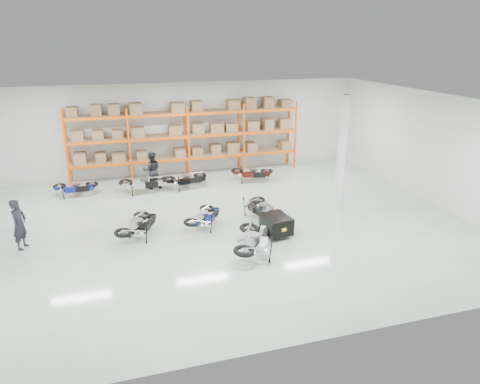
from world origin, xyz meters
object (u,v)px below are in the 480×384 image
object	(u,v)px
moto_touring_right	(261,205)
person_left	(19,224)
person_back	(152,170)
moto_back_d	(252,170)
moto_back_a	(75,185)
moto_silver_left	(254,236)
moto_back_c	(186,176)
moto_back_b	(143,180)
moto_blue_centre	(205,214)
moto_black_far_left	(139,222)
trailer	(276,224)

from	to	relation	value
moto_touring_right	person_left	size ratio (longest dim) A/B	1.04
moto_touring_right	person_back	size ratio (longest dim) A/B	1.03
moto_touring_right	moto_back_d	xyz separation A→B (m)	(1.05, 4.41, -0.01)
moto_back_a	person_back	size ratio (longest dim) A/B	0.95
moto_silver_left	moto_back_a	xyz separation A→B (m)	(-5.84, 7.29, -0.11)
moto_back_c	person_left	size ratio (longest dim) A/B	1.05
moto_back_a	moto_back_b	world-z (taller)	moto_back_b
moto_back_d	person_back	xyz separation A→B (m)	(-4.70, 0.30, 0.32)
moto_back_a	moto_back_d	distance (m)	8.03
moto_back_d	moto_blue_centre	bearing A→B (deg)	161.04
moto_blue_centre	person_left	size ratio (longest dim) A/B	0.98
moto_back_c	moto_back_d	world-z (taller)	moto_back_c
person_back	moto_back_c	bearing A→B (deg)	163.58
moto_black_far_left	moto_touring_right	size ratio (longest dim) A/B	1.02
moto_silver_left	moto_back_b	world-z (taller)	moto_silver_left
moto_black_far_left	trailer	xyz separation A→B (m)	(4.59, -1.28, -0.12)
moto_silver_left	person_left	xyz separation A→B (m)	(-7.18, 2.49, 0.25)
moto_touring_right	person_back	xyz separation A→B (m)	(-3.65, 4.71, 0.32)
moto_back_a	person_back	bearing A→B (deg)	-85.88
moto_touring_right	moto_back_a	distance (m)	8.38
moto_black_far_left	moto_back_b	distance (m)	4.61
moto_black_far_left	moto_back_a	world-z (taller)	moto_black_far_left
moto_blue_centre	moto_back_c	distance (m)	4.46
trailer	moto_back_c	size ratio (longest dim) A/B	0.99
moto_blue_centre	person_back	size ratio (longest dim) A/B	0.97
person_back	moto_black_far_left	bearing A→B (deg)	78.23
moto_touring_right	moto_back_d	world-z (taller)	moto_touring_right
moto_blue_centre	moto_silver_left	bearing A→B (deg)	149.47
moto_blue_centre	moto_back_c	bearing A→B (deg)	-55.05
moto_touring_right	trailer	xyz separation A→B (m)	(-0.00, -1.60, -0.11)
moto_silver_left	trailer	distance (m)	1.56
moto_back_a	moto_silver_left	bearing A→B (deg)	-138.37
moto_silver_left	moto_touring_right	xyz separation A→B (m)	(1.14, 2.65, -0.06)
moto_blue_centre	moto_back_d	bearing A→B (deg)	-89.84
moto_back_c	person_back	size ratio (longest dim) A/B	1.05
moto_back_a	moto_blue_centre	bearing A→B (deg)	-132.34
moto_touring_right	trailer	distance (m)	1.60
moto_blue_centre	trailer	xyz separation A→B (m)	(2.24, -1.44, -0.08)
moto_blue_centre	moto_back_a	world-z (taller)	moto_blue_centre
moto_touring_right	person_left	xyz separation A→B (m)	(-8.33, -0.16, 0.31)
moto_silver_left	moto_touring_right	size ratio (longest dim) A/B	1.12
moto_back_c	moto_silver_left	bearing A→B (deg)	-179.82
moto_silver_left	moto_touring_right	world-z (taller)	moto_silver_left
moto_touring_right	moto_back_d	bearing A→B (deg)	68.35
trailer	moto_blue_centre	bearing A→B (deg)	137.87
moto_silver_left	moto_blue_centre	bearing A→B (deg)	-43.60
moto_touring_right	trailer	size ratio (longest dim) A/B	0.99
moto_back_b	moto_back_c	distance (m)	1.95
trailer	person_left	size ratio (longest dim) A/B	1.04
moto_back_b	moto_back_d	bearing A→B (deg)	-87.99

